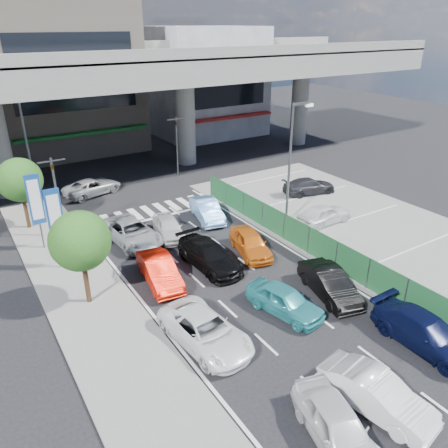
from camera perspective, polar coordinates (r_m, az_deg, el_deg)
ground at (r=21.95m, az=4.02°, el=-9.67°), size 120.00×120.00×0.00m
parking_lot at (r=30.08m, az=18.83°, el=-0.86°), size 12.00×28.00×0.06m
sidewalk_left at (r=22.51m, az=-17.14°, el=-9.72°), size 4.00×30.00×0.12m
fence_run at (r=25.19m, az=12.50°, el=-2.99°), size 0.16×22.00×1.80m
expressway at (r=38.17m, az=-16.57°, el=18.44°), size 64.00×14.00×10.75m
building_center at (r=48.85m, az=-20.41°, el=17.65°), size 14.00×10.90×15.00m
building_east at (r=54.01m, az=-2.46°, el=18.04°), size 12.00×10.90×12.00m
traffic_light_left at (r=28.12m, az=-21.31°, el=5.59°), size 1.60×1.24×5.20m
traffic_light_right at (r=38.18m, az=-6.27°, el=11.91°), size 1.60×1.24×5.20m
street_lamp_right at (r=28.34m, az=8.90°, el=8.93°), size 1.65×0.22×8.00m
street_lamp_left at (r=33.59m, az=-24.06°, el=9.59°), size 1.65×0.22×8.00m
signboard_near at (r=24.54m, az=-21.15°, el=0.70°), size 0.80×0.14×4.70m
signboard_far at (r=27.25m, az=-23.39°, el=2.68°), size 0.80×0.14×4.70m
tree_near at (r=20.86m, az=-18.28°, el=-2.15°), size 2.80×2.80×4.80m
tree_far at (r=30.42m, az=-25.12°, el=5.21°), size 2.80×2.80×4.80m
van_white_back_left at (r=15.78m, az=14.58°, el=-24.24°), size 2.60×4.33×1.38m
hatch_white_back_mid at (r=17.11m, az=19.28°, el=-20.23°), size 2.19×4.36×1.37m
minivan_navy_back at (r=20.51m, az=24.90°, el=-12.74°), size 1.96×4.77×1.38m
sedan_white_mid_left at (r=18.86m, az=-2.46°, el=-13.73°), size 2.69×4.98×1.33m
taxi_teal_mid at (r=20.77m, az=7.93°, el=-9.86°), size 2.39×4.17×1.34m
hatch_black_mid_right at (r=22.35m, az=13.62°, el=-7.57°), size 2.46×4.42×1.38m
taxi_orange_left at (r=23.01m, az=-8.44°, el=-6.08°), size 2.00×4.34×1.38m
sedan_black_mid at (r=24.22m, az=-1.93°, el=-4.11°), size 2.14×4.84×1.38m
taxi_orange_right at (r=25.59m, az=3.49°, el=-2.49°), size 2.56×4.24×1.35m
wagon_silver_front_left at (r=27.41m, az=-12.00°, el=-1.04°), size 2.79×5.18×1.38m
sedan_white_front_mid at (r=27.77m, az=-7.25°, el=-0.42°), size 2.26×4.02×1.29m
kei_truck_front_right at (r=30.00m, az=-2.26°, el=1.85°), size 2.37×4.41×1.38m
crossing_wagon_silver at (r=36.01m, az=-16.81°, el=4.69°), size 4.93×3.21×1.26m
parked_sedan_white at (r=29.99m, az=12.95°, el=1.29°), size 3.99×1.64×1.35m
parked_sedan_dgrey at (r=35.17m, az=11.07°, el=4.91°), size 4.51×2.59×1.23m
traffic_cone at (r=28.15m, az=10.88°, el=-0.82°), size 0.42×0.42×0.73m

